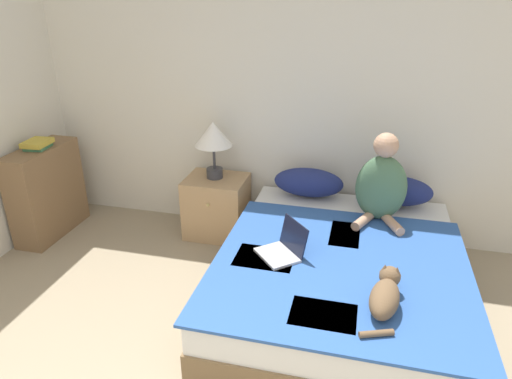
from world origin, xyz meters
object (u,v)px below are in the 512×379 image
cat_tabby (385,295)px  nightstand (217,206)px  bed (340,278)px  table_lamp (213,137)px  pillow_far (395,191)px  book_stack_top (37,144)px  pillow_near (308,182)px  bookshelf (47,191)px  person_sitting (381,185)px  laptop_open (283,248)px

cat_tabby → nightstand: size_ratio=0.94×
bed → table_lamp: bearing=146.2°
pillow_far → cat_tabby: 1.40m
bed → book_stack_top: 2.77m
table_lamp → nightstand: bearing=-54.3°
pillow_near → book_stack_top: book_stack_top is taller
cat_tabby → bookshelf: bookshelf is taller
cat_tabby → bookshelf: bearing=80.3°
person_sitting → laptop_open: bearing=-131.4°
table_lamp → book_stack_top: size_ratio=2.07×
pillow_near → pillow_far: same height
bookshelf → book_stack_top: bearing=-38.1°
pillow_far → table_lamp: size_ratio=1.17×
pillow_near → bookshelf: bookshelf is taller
nightstand → table_lamp: 0.65m
pillow_near → nightstand: (-0.82, -0.06, -0.30)m
pillow_far → cat_tabby: bearing=-93.6°
book_stack_top → table_lamp: bearing=14.2°
pillow_far → table_lamp: table_lamp is taller
cat_tabby → table_lamp: bearing=56.0°
laptop_open → book_stack_top: size_ratio=1.56×
laptop_open → book_stack_top: (-2.28, 0.58, 0.37)m
person_sitting → bookshelf: (-2.90, -0.11, -0.32)m
laptop_open → nightstand: laptop_open is taller
cat_tabby → laptop_open: (-0.66, 0.40, -0.04)m
bed → pillow_near: 0.98m
bed → pillow_far: 0.98m
person_sitting → bed: bearing=-113.0°
pillow_near → laptop_open: (-0.03, -1.00, -0.07)m
table_lamp → book_stack_top: bearing=-165.8°
bed → table_lamp: size_ratio=3.93×
nightstand → bookshelf: 1.54m
bed → nightstand: size_ratio=3.62×
cat_tabby → nightstand: cat_tabby is taller
person_sitting → book_stack_top: bearing=-177.7°
laptop_open → table_lamp: 1.32m
pillow_far → cat_tabby: pillow_far is taller
person_sitting → bookshelf: bearing=-177.8°
bed → person_sitting: size_ratio=2.89×
person_sitting → nightstand: 1.50m
nightstand → table_lamp: size_ratio=1.09×
pillow_far → cat_tabby: (-0.09, -1.40, -0.04)m
book_stack_top → bookshelf: bearing=141.9°
cat_tabby → book_stack_top: 3.11m
pillow_near → table_lamp: size_ratio=1.17×
person_sitting → laptop_open: 0.96m
laptop_open → bookshelf: 2.36m
bookshelf → book_stack_top: 0.45m
bookshelf → bed: bearing=-9.2°
pillow_near → nightstand: pillow_near is taller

